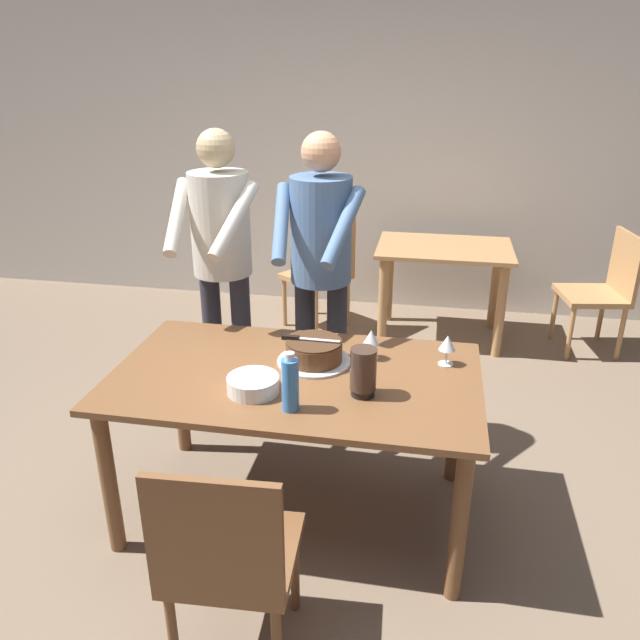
% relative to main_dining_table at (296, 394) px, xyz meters
% --- Properties ---
extents(ground_plane, '(14.00, 14.00, 0.00)m').
position_rel_main_dining_table_xyz_m(ground_plane, '(0.00, 0.00, -0.65)').
color(ground_plane, '#7A6651').
extents(back_wall, '(10.00, 0.12, 2.70)m').
position_rel_main_dining_table_xyz_m(back_wall, '(0.00, 2.92, 0.70)').
color(back_wall, silver).
rests_on(back_wall, ground_plane).
extents(main_dining_table, '(1.63, 0.95, 0.75)m').
position_rel_main_dining_table_xyz_m(main_dining_table, '(0.00, 0.00, 0.00)').
color(main_dining_table, brown).
rests_on(main_dining_table, ground_plane).
extents(cake_on_platter, '(0.34, 0.34, 0.11)m').
position_rel_main_dining_table_xyz_m(cake_on_platter, '(0.06, 0.13, 0.15)').
color(cake_on_platter, silver).
rests_on(cake_on_platter, main_dining_table).
extents(cake_knife, '(0.27, 0.03, 0.02)m').
position_rel_main_dining_table_xyz_m(cake_knife, '(-0.01, 0.13, 0.22)').
color(cake_knife, silver).
rests_on(cake_knife, cake_on_platter).
extents(plate_stack, '(0.22, 0.22, 0.07)m').
position_rel_main_dining_table_xyz_m(plate_stack, '(-0.14, -0.19, 0.14)').
color(plate_stack, white).
rests_on(plate_stack, main_dining_table).
extents(wine_glass_near, '(0.08, 0.08, 0.14)m').
position_rel_main_dining_table_xyz_m(wine_glass_near, '(0.66, 0.22, 0.21)').
color(wine_glass_near, silver).
rests_on(wine_glass_near, main_dining_table).
extents(wine_glass_far, '(0.08, 0.08, 0.14)m').
position_rel_main_dining_table_xyz_m(wine_glass_far, '(0.31, 0.22, 0.21)').
color(wine_glass_far, silver).
rests_on(wine_glass_far, main_dining_table).
extents(water_bottle, '(0.07, 0.07, 0.25)m').
position_rel_main_dining_table_xyz_m(water_bottle, '(0.05, -0.30, 0.22)').
color(water_bottle, '#387AC6').
rests_on(water_bottle, main_dining_table).
extents(hurricane_lamp, '(0.11, 0.11, 0.21)m').
position_rel_main_dining_table_xyz_m(hurricane_lamp, '(0.32, -0.13, 0.21)').
color(hurricane_lamp, black).
rests_on(hurricane_lamp, main_dining_table).
extents(person_cutting_cake, '(0.47, 0.56, 1.72)m').
position_rel_main_dining_table_xyz_m(person_cutting_cake, '(-0.01, 0.68, 0.43)').
color(person_cutting_cake, '#2D2D38').
rests_on(person_cutting_cake, ground_plane).
extents(person_standing_beside, '(0.47, 0.56, 1.72)m').
position_rel_main_dining_table_xyz_m(person_standing_beside, '(-0.57, 0.71, 0.43)').
color(person_standing_beside, '#2D2D38').
rests_on(person_standing_beside, ground_plane).
extents(chair_near_side, '(0.46, 0.46, 0.90)m').
position_rel_main_dining_table_xyz_m(chair_near_side, '(-0.05, -0.85, -0.16)').
color(chair_near_side, brown).
rests_on(chair_near_side, ground_plane).
extents(background_table, '(1.00, 0.70, 0.74)m').
position_rel_main_dining_table_xyz_m(background_table, '(0.65, 2.22, -0.07)').
color(background_table, tan).
rests_on(background_table, ground_plane).
extents(background_chair_0, '(0.51, 0.51, 0.90)m').
position_rel_main_dining_table_xyz_m(background_chair_0, '(1.81, 2.21, -0.16)').
color(background_chair_0, tan).
rests_on(background_chair_0, ground_plane).
extents(background_chair_1, '(0.61, 0.61, 0.90)m').
position_rel_main_dining_table_xyz_m(background_chair_1, '(-0.28, 2.22, -0.16)').
color(background_chair_1, tan).
rests_on(background_chair_1, ground_plane).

